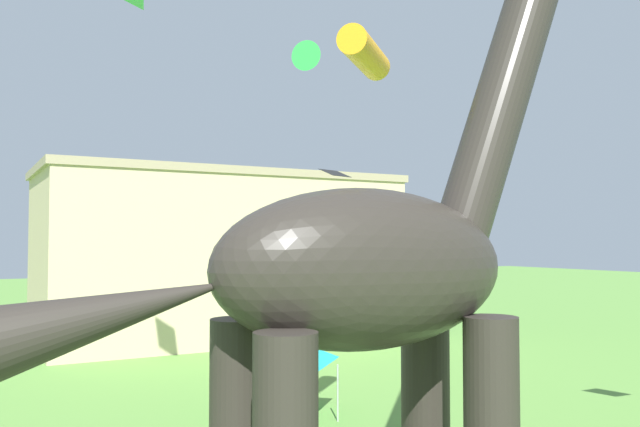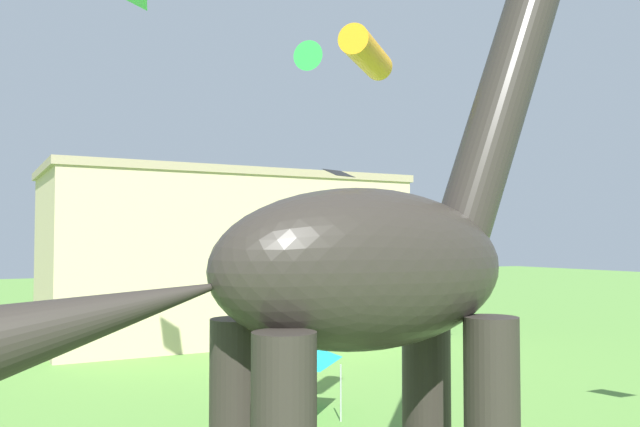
% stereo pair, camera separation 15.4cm
% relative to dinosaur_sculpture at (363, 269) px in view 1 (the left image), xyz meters
% --- Properties ---
extents(dinosaur_sculpture, '(16.20, 3.43, 16.93)m').
position_rel_dinosaur_sculpture_xyz_m(dinosaur_sculpture, '(0.00, 0.00, 0.00)').
color(dinosaur_sculpture, '#2D2823').
rests_on(dinosaur_sculpture, ground_plane).
extents(festival_canopy_tent, '(3.15, 3.15, 3.00)m').
position_rel_dinosaur_sculpture_xyz_m(festival_canopy_tent, '(3.63, 10.86, -3.58)').
color(festival_canopy_tent, '#B2B2B7').
rests_on(festival_canopy_tent, ground_plane).
extents(kite_trailing, '(1.65, 1.30, 1.94)m').
position_rel_dinosaur_sculpture_xyz_m(kite_trailing, '(3.79, 9.70, 1.28)').
color(kite_trailing, purple).
extents(kite_drifting, '(3.27, 3.29, 0.93)m').
position_rel_dinosaur_sculpture_xyz_m(kite_drifting, '(2.86, 4.98, 6.21)').
color(kite_drifting, orange).
extents(kite_near_high, '(1.47, 1.24, 0.36)m').
position_rel_dinosaur_sculpture_xyz_m(kite_near_high, '(6.98, 13.12, 3.56)').
color(kite_near_high, black).
extents(kite_mid_left, '(1.44, 1.80, 2.08)m').
position_rel_dinosaur_sculpture_xyz_m(kite_mid_left, '(18.32, 14.79, 7.16)').
color(kite_mid_left, black).
extents(background_building_block, '(24.15, 11.88, 11.37)m').
position_rel_dinosaur_sculpture_xyz_m(background_building_block, '(8.63, 32.12, -0.43)').
color(background_building_block, '#CCB78E').
rests_on(background_building_block, ground_plane).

